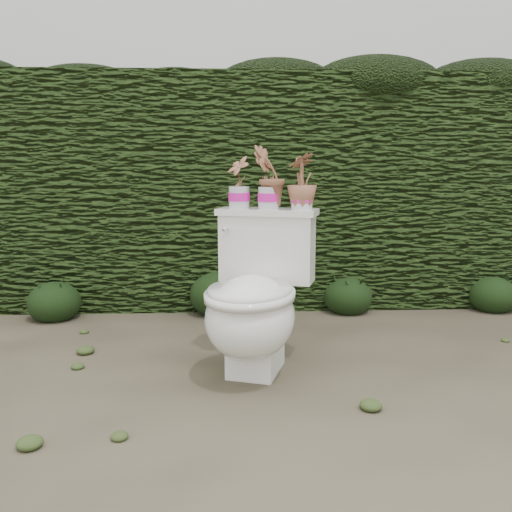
{
  "coord_description": "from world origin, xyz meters",
  "views": [
    {
      "loc": [
        -0.34,
        -2.49,
        0.99
      ],
      "look_at": [
        -0.21,
        0.14,
        0.55
      ],
      "focal_mm": 38.0,
      "sensor_mm": 36.0,
      "label": 1
    }
  ],
  "objects_px": {
    "toilet": "(255,301)",
    "potted_plant_center": "(269,179)",
    "potted_plant_right": "(302,183)",
    "potted_plant_left": "(239,184)"
  },
  "relations": [
    {
      "from": "potted_plant_right",
      "to": "potted_plant_center",
      "type": "bearing_deg",
      "value": -66.11
    },
    {
      "from": "toilet",
      "to": "potted_plant_right",
      "type": "height_order",
      "value": "potted_plant_right"
    },
    {
      "from": "potted_plant_left",
      "to": "toilet",
      "type": "bearing_deg",
      "value": -21.87
    },
    {
      "from": "potted_plant_left",
      "to": "potted_plant_center",
      "type": "distance_m",
      "value": 0.16
    },
    {
      "from": "potted_plant_left",
      "to": "potted_plant_right",
      "type": "bearing_deg",
      "value": 36.41
    },
    {
      "from": "toilet",
      "to": "potted_plant_right",
      "type": "distance_m",
      "value": 0.63
    },
    {
      "from": "toilet",
      "to": "potted_plant_left",
      "type": "distance_m",
      "value": 0.61
    },
    {
      "from": "toilet",
      "to": "potted_plant_right",
      "type": "bearing_deg",
      "value": 53.79
    },
    {
      "from": "toilet",
      "to": "potted_plant_center",
      "type": "distance_m",
      "value": 0.62
    },
    {
      "from": "potted_plant_center",
      "to": "toilet",
      "type": "bearing_deg",
      "value": 48.3
    }
  ]
}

